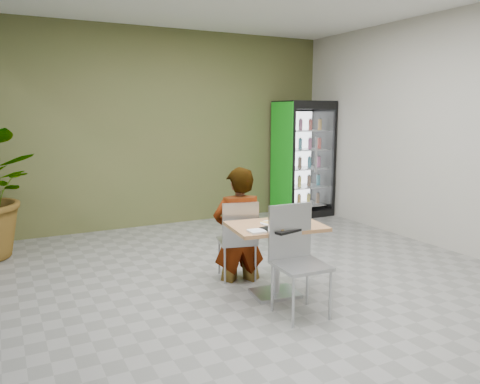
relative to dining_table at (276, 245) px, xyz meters
name	(u,v)px	position (x,y,z in m)	size (l,w,h in m)	color
ground	(270,294)	(-0.04, 0.03, -0.53)	(7.00, 7.00, 0.00)	gray
room_envelope	(272,140)	(-0.04, 0.03, 1.07)	(6.00, 7.00, 3.20)	beige
dining_table	(276,245)	(0.00, 0.00, 0.00)	(1.00, 0.76, 0.75)	#A97D48
chair_far	(239,234)	(-0.14, 0.55, 0.00)	(0.49, 0.49, 0.91)	#A6A8AB
chair_near	(295,251)	(-0.04, -0.42, 0.06)	(0.48, 0.48, 1.02)	#A6A8AB
seated_woman	(239,237)	(-0.12, 0.60, -0.04)	(0.58, 0.38, 1.58)	black
pizza_plate	(271,222)	(-0.03, 0.05, 0.23)	(0.31, 0.30, 0.03)	white
soda_cup	(290,215)	(0.15, -0.03, 0.31)	(0.11, 0.11, 0.19)	white
napkin_stack	(257,231)	(-0.32, -0.18, 0.23)	(0.15, 0.15, 0.02)	white
cafeteria_tray	(285,228)	(-0.03, -0.21, 0.23)	(0.41, 0.30, 0.02)	black
beverage_fridge	(303,159)	(2.46, 3.07, 0.50)	(0.94, 0.73, 2.06)	black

